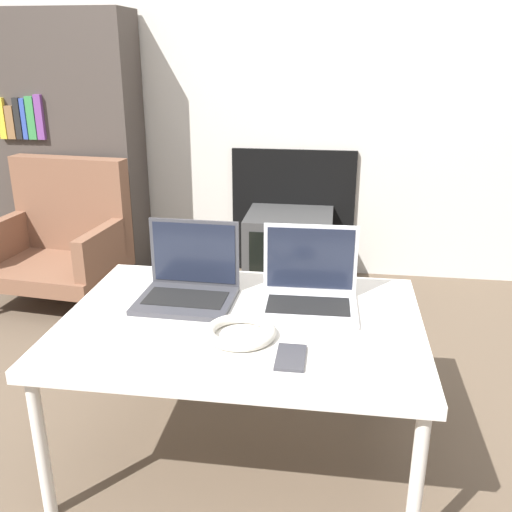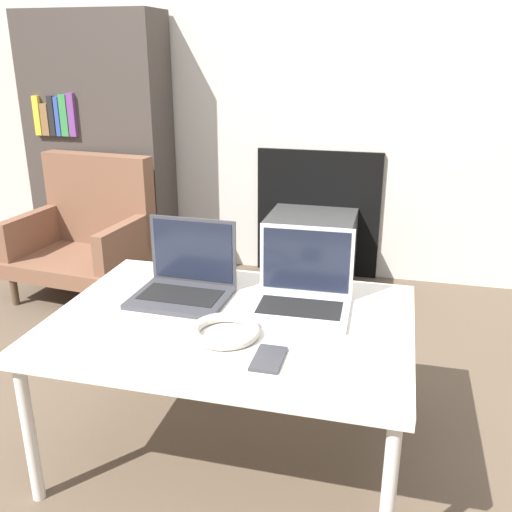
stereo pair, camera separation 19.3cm
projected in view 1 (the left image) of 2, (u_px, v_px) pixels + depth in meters
The scene contains 9 objects.
wall_back at pixel (294, 37), 2.97m from camera, with size 7.00×0.08×2.60m.
table at pixel (242, 329), 1.70m from camera, with size 1.06×0.76×0.48m.
laptop_left at pixel (189, 283), 1.81m from camera, with size 0.30×0.25×0.24m.
laptop_right at pixel (309, 289), 1.76m from camera, with size 0.30×0.25×0.24m.
headphones at pixel (240, 332), 1.57m from camera, with size 0.20×0.20×0.03m.
phone at pixel (291, 357), 1.46m from camera, with size 0.08×0.13×0.01m.
tv at pixel (289, 250), 3.10m from camera, with size 0.46×0.41×0.40m.
armchair at pixel (63, 236), 2.93m from camera, with size 0.67×0.59×0.71m.
bookshelf at pixel (69, 148), 3.14m from camera, with size 0.78×0.32×1.43m.
Camera 1 is at (0.26, -1.15, 1.23)m, focal length 40.00 mm.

